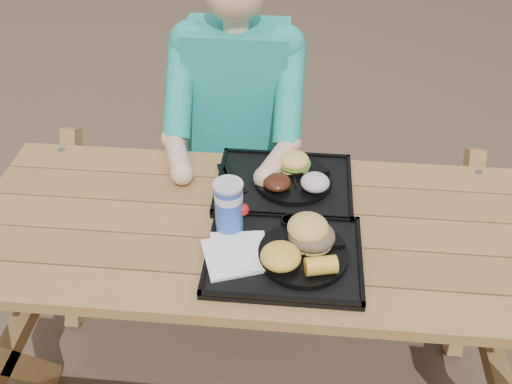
{
  "coord_description": "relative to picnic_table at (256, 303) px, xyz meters",
  "views": [
    {
      "loc": [
        0.12,
        -1.31,
        1.95
      ],
      "look_at": [
        0.0,
        0.0,
        0.88
      ],
      "focal_mm": 40.0,
      "sensor_mm": 36.0,
      "label": 1
    }
  ],
  "objects": [
    {
      "name": "ground",
      "position": [
        0.0,
        0.0,
        -0.38
      ],
      "size": [
        60.0,
        60.0,
        0.0
      ],
      "primitive_type": "plane",
      "color": "#999999",
      "rests_on": "ground"
    },
    {
      "name": "picnic_table",
      "position": [
        0.0,
        0.0,
        0.0
      ],
      "size": [
        1.8,
        1.49,
        0.75
      ],
      "primitive_type": null,
      "color": "#999999",
      "rests_on": "ground"
    },
    {
      "name": "tray_near",
      "position": [
        0.09,
        -0.14,
        0.39
      ],
      "size": [
        0.45,
        0.35,
        0.02
      ],
      "primitive_type": "cube",
      "color": "black",
      "rests_on": "picnic_table"
    },
    {
      "name": "tray_far",
      "position": [
        0.08,
        0.19,
        0.39
      ],
      "size": [
        0.45,
        0.35,
        0.02
      ],
      "primitive_type": "cube",
      "color": "black",
      "rests_on": "picnic_table"
    },
    {
      "name": "plate_near",
      "position": [
        0.15,
        -0.15,
        0.41
      ],
      "size": [
        0.26,
        0.26,
        0.02
      ],
      "primitive_type": "cylinder",
      "color": "black",
      "rests_on": "tray_near"
    },
    {
      "name": "plate_far",
      "position": [
        0.11,
        0.2,
        0.41
      ],
      "size": [
        0.26,
        0.26,
        0.02
      ],
      "primitive_type": "cylinder",
      "color": "black",
      "rests_on": "tray_far"
    },
    {
      "name": "napkin_stack",
      "position": [
        -0.05,
        -0.17,
        0.4
      ],
      "size": [
        0.21,
        0.21,
        0.02
      ],
      "primitive_type": "cube",
      "rotation": [
        0.0,
        0.0,
        0.34
      ],
      "color": "white",
      "rests_on": "tray_near"
    },
    {
      "name": "soda_cup",
      "position": [
        -0.08,
        -0.05,
        0.48
      ],
      "size": [
        0.08,
        0.08,
        0.17
      ],
      "primitive_type": "cylinder",
      "color": "#1841B5",
      "rests_on": "tray_near"
    },
    {
      "name": "condiment_bbq",
      "position": [
        0.1,
        -0.02,
        0.41
      ],
      "size": [
        0.05,
        0.05,
        0.03
      ],
      "primitive_type": "cylinder",
      "color": "black",
      "rests_on": "tray_near"
    },
    {
      "name": "condiment_mustard",
      "position": [
        0.15,
        -0.01,
        0.41
      ],
      "size": [
        0.05,
        0.05,
        0.03
      ],
      "primitive_type": "cylinder",
      "color": "#F0A81A",
      "rests_on": "tray_near"
    },
    {
      "name": "sandwich",
      "position": [
        0.17,
        -0.11,
        0.48
      ],
      "size": [
        0.13,
        0.13,
        0.13
      ],
      "primitive_type": null,
      "color": "#E7BC51",
      "rests_on": "plate_near"
    },
    {
      "name": "mac_cheese",
      "position": [
        0.09,
        -0.2,
        0.44
      ],
      "size": [
        0.11,
        0.11,
        0.06
      ],
      "primitive_type": "ellipsoid",
      "color": "yellow",
      "rests_on": "plate_near"
    },
    {
      "name": "corn_cob",
      "position": [
        0.2,
        -0.22,
        0.44
      ],
      "size": [
        0.1,
        0.1,
        0.05
      ],
      "primitive_type": null,
      "rotation": [
        0.0,
        0.0,
        0.24
      ],
      "color": "yellow",
      "rests_on": "plate_near"
    },
    {
      "name": "cutlery_far",
      "position": [
        -0.1,
        0.2,
        0.4
      ],
      "size": [
        0.11,
        0.17,
        0.01
      ],
      "primitive_type": "cube",
      "rotation": [
        0.0,
        0.0,
        0.51
      ],
      "color": "black",
      "rests_on": "tray_far"
    },
    {
      "name": "burger",
      "position": [
        0.11,
        0.25,
        0.46
      ],
      "size": [
        0.1,
        0.1,
        0.09
      ],
      "primitive_type": null,
      "color": "#F0C854",
      "rests_on": "plate_far"
    },
    {
      "name": "baked_beans",
      "position": [
        0.06,
        0.14,
        0.44
      ],
      "size": [
        0.09,
        0.09,
        0.04
      ],
      "primitive_type": "ellipsoid",
      "color": "#441B0D",
      "rests_on": "plate_far"
    },
    {
      "name": "potato_salad",
      "position": [
        0.18,
        0.14,
        0.44
      ],
      "size": [
        0.09,
        0.09,
        0.05
      ],
      "primitive_type": "ellipsoid",
      "color": "beige",
      "rests_on": "plate_far"
    },
    {
      "name": "diner",
      "position": [
        -0.13,
        0.6,
        0.27
      ],
      "size": [
        0.48,
        0.84,
        1.28
      ],
      "primitive_type": null,
      "color": "#1BBDAF",
      "rests_on": "ground"
    }
  ]
}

